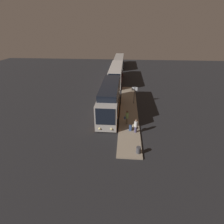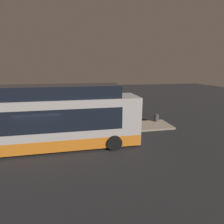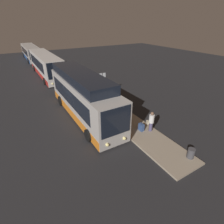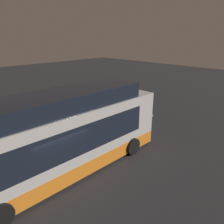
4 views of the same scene
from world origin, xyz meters
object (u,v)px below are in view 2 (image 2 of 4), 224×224
(passenger_boarding, at_px, (101,117))
(suitcase, at_px, (116,123))
(passenger_waiting, at_px, (119,114))
(sign_post, at_px, (19,109))
(bus_lead, at_px, (52,120))
(trash_bin, at_px, (156,118))

(passenger_boarding, relative_size, suitcase, 2.19)
(passenger_waiting, bearing_deg, passenger_boarding, 47.01)
(suitcase, height_order, sign_post, sign_post)
(bus_lead, xyz_separation_m, suitcase, (4.73, 2.74, -1.36))
(bus_lead, distance_m, passenger_boarding, 4.17)
(bus_lead, height_order, sign_post, bus_lead)
(passenger_boarding, relative_size, sign_post, 0.68)
(passenger_waiting, relative_size, sign_post, 0.61)
(suitcase, bearing_deg, sign_post, 175.04)
(trash_bin, bearing_deg, passenger_boarding, -168.03)
(trash_bin, bearing_deg, bus_lead, -158.24)
(passenger_waiting, xyz_separation_m, suitcase, (-0.39, -0.57, -0.57))
(trash_bin, bearing_deg, suitcase, -169.71)
(bus_lead, bearing_deg, trash_bin, 21.76)
(passenger_waiting, distance_m, suitcase, 0.90)
(suitcase, bearing_deg, passenger_waiting, 55.99)
(passenger_boarding, xyz_separation_m, passenger_waiting, (1.73, 0.98, -0.12))
(passenger_boarding, distance_m, sign_post, 6.38)
(sign_post, bearing_deg, passenger_waiting, -0.60)
(passenger_waiting, bearing_deg, trash_bin, -160.26)
(passenger_waiting, xyz_separation_m, trash_bin, (3.52, 0.14, -0.53))
(passenger_boarding, xyz_separation_m, suitcase, (1.34, 0.40, -0.69))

